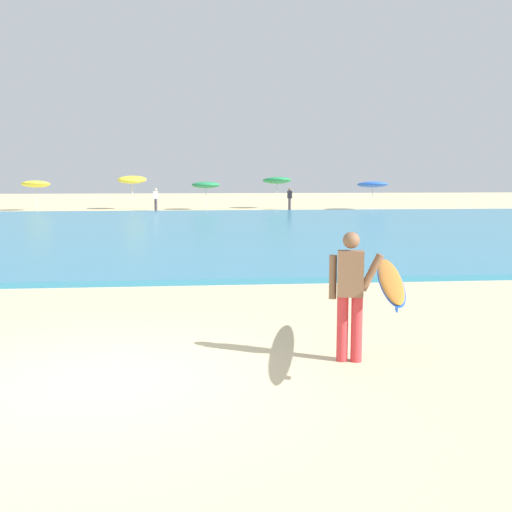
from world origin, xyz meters
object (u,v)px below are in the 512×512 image
(beach_umbrella_1, at_px, (132,180))
(beach_umbrella_4, at_px, (373,184))
(beach_umbrella_3, at_px, (277,180))
(beachgoer_near_row_left, at_px, (156,199))
(beach_umbrella_0, at_px, (36,184))
(beachgoer_near_row_mid, at_px, (290,198))
(surfer_with_board, at_px, (371,285))
(beach_umbrella_2, at_px, (206,185))

(beach_umbrella_1, relative_size, beach_umbrella_4, 1.14)
(beach_umbrella_3, distance_m, beachgoer_near_row_left, 9.29)
(beach_umbrella_0, relative_size, beach_umbrella_3, 0.90)
(beach_umbrella_1, bearing_deg, beach_umbrella_0, -169.23)
(beachgoer_near_row_left, bearing_deg, beachgoer_near_row_mid, -0.39)
(beach_umbrella_3, distance_m, beach_umbrella_4, 7.12)
(beachgoer_near_row_left, bearing_deg, surfer_with_board, -82.02)
(beach_umbrella_0, relative_size, beach_umbrella_4, 0.99)
(surfer_with_board, distance_m, beach_umbrella_3, 38.65)
(beachgoer_near_row_left, bearing_deg, beach_umbrella_4, -1.26)
(surfer_with_board, distance_m, beach_umbrella_1, 38.82)
(beach_umbrella_2, distance_m, beachgoer_near_row_left, 3.77)
(beach_umbrella_1, xyz_separation_m, beach_umbrella_3, (10.74, 0.26, -0.07))
(beach_umbrella_1, distance_m, beachgoer_near_row_left, 3.01)
(beach_umbrella_4, relative_size, beachgoer_near_row_left, 1.41)
(surfer_with_board, xyz_separation_m, beach_umbrella_0, (-13.44, 36.94, 0.84))
(beach_umbrella_0, bearing_deg, beach_umbrella_1, 10.77)
(surfer_with_board, distance_m, beachgoer_near_row_mid, 36.39)
(beach_umbrella_3, bearing_deg, surfer_with_board, -95.72)
(beach_umbrella_0, xyz_separation_m, beach_umbrella_3, (17.29, 1.50, 0.23))
(beach_umbrella_3, xyz_separation_m, beachgoer_near_row_left, (-8.92, -2.26, -1.26))
(beach_umbrella_0, xyz_separation_m, beachgoer_near_row_left, (8.37, -0.76, -1.03))
(surfer_with_board, height_order, beach_umbrella_1, beach_umbrella_1)
(beach_umbrella_1, height_order, beach_umbrella_2, beach_umbrella_1)
(beach_umbrella_4, distance_m, beachgoer_near_row_mid, 6.09)
(beach_umbrella_0, distance_m, beachgoer_near_row_mid, 17.96)
(beachgoer_near_row_mid, bearing_deg, beachgoer_near_row_left, 179.61)
(surfer_with_board, distance_m, beachgoer_near_row_left, 36.54)
(beach_umbrella_0, distance_m, beach_umbrella_4, 23.93)
(beachgoer_near_row_left, bearing_deg, beach_umbrella_0, 174.84)
(surfer_with_board, relative_size, beachgoer_near_row_left, 1.85)
(beach_umbrella_4, distance_m, beachgoer_near_row_left, 15.57)
(surfer_with_board, height_order, beach_umbrella_2, beach_umbrella_2)
(beach_umbrella_2, bearing_deg, beach_umbrella_0, -179.58)
(surfer_with_board, distance_m, beach_umbrella_0, 39.32)
(beach_umbrella_1, height_order, beach_umbrella_4, beach_umbrella_1)
(beach_umbrella_1, bearing_deg, surfer_with_board, -79.77)
(beach_umbrella_4, bearing_deg, beach_umbrella_1, 172.31)
(beach_umbrella_1, relative_size, beach_umbrella_2, 1.23)
(beach_umbrella_1, xyz_separation_m, beachgoer_near_row_mid, (11.36, -2.07, -1.33))
(beach_umbrella_2, distance_m, beach_umbrella_4, 12.05)
(beach_umbrella_2, distance_m, beachgoer_near_row_mid, 6.13)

